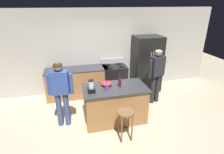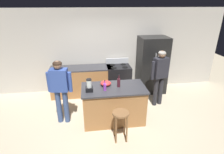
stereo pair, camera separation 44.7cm
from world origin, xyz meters
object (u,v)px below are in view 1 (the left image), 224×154
bottle_soda (107,87)px  stove_range (114,79)px  kitchen_island (115,104)px  blender_appliance (91,87)px  refrigerator (146,64)px  person_by_island_left (61,89)px  bar_stool (126,118)px  person_by_sink_right (157,71)px  mixing_bowl (107,84)px  bottle_wine (120,82)px

bottle_soda → stove_range: bearing=69.7°
kitchen_island → stove_range: size_ratio=1.40×
stove_range → blender_appliance: (-0.97, -1.64, 0.59)m
refrigerator → person_by_island_left: size_ratio=1.13×
kitchen_island → refrigerator: refrigerator is taller
kitchen_island → blender_appliance: (-0.59, -0.11, 0.59)m
bar_stool → blender_appliance: 1.03m
bar_stool → person_by_sink_right: bearing=44.1°
kitchen_island → mixing_bowl: mixing_bowl is taller
person_by_island_left → bar_stool: 1.63m
stove_range → mixing_bowl: bearing=-112.1°
bar_stool → bottle_wine: 0.91m
kitchen_island → refrigerator: bearing=45.1°
bar_stool → blender_appliance: (-0.64, 0.61, 0.52)m
person_by_island_left → bottle_wine: (1.41, -0.08, 0.06)m
blender_appliance → bottle_soda: blender_appliance is taller
refrigerator → stove_range: refrigerator is taller
refrigerator → blender_appliance: (-2.09, -1.61, 0.14)m
blender_appliance → bottle_wine: bottle_wine is taller
mixing_bowl → bottle_soda: bearing=-100.4°
kitchen_island → bar_stool: 0.73m
bottle_soda → bar_stool: bearing=-65.7°
kitchen_island → mixing_bowl: (-0.18, 0.14, 0.53)m
blender_appliance → bar_stool: bearing=-44.0°
kitchen_island → bottle_soda: (-0.23, -0.12, 0.56)m
person_by_sink_right → blender_appliance: 2.12m
refrigerator → bottle_soda: bearing=-136.7°
kitchen_island → bar_stool: (0.05, -0.73, 0.07)m
bottle_soda → mixing_bowl: size_ratio=0.97×
stove_range → bottle_soda: 1.84m
refrigerator → mixing_bowl: (-1.67, -1.36, 0.07)m
person_by_island_left → stove_range: bearing=40.5°
person_by_sink_right → refrigerator: bearing=84.3°
stove_range → mixing_bowl: stove_range is taller
stove_range → person_by_sink_right: 1.48m
kitchen_island → person_by_island_left: bearing=175.3°
blender_appliance → stove_range: bearing=59.3°
kitchen_island → stove_range: bearing=75.9°
person_by_island_left → mixing_bowl: person_by_island_left is taller
refrigerator → bar_stool: (-1.45, -2.23, -0.38)m
kitchen_island → bottle_wine: 0.60m
person_by_sink_right → bottle_soda: 1.78m
stove_range → bottle_wine: bottle_wine is taller
refrigerator → kitchen_island: bearing=-134.9°
kitchen_island → blender_appliance: size_ratio=5.13×
refrigerator → bottle_wine: refrigerator is taller
blender_appliance → bottle_soda: (0.36, -0.01, -0.03)m
stove_range → bar_stool: 2.28m
person_by_sink_right → bottle_wine: size_ratio=5.23×
blender_appliance → bottle_soda: size_ratio=1.19×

